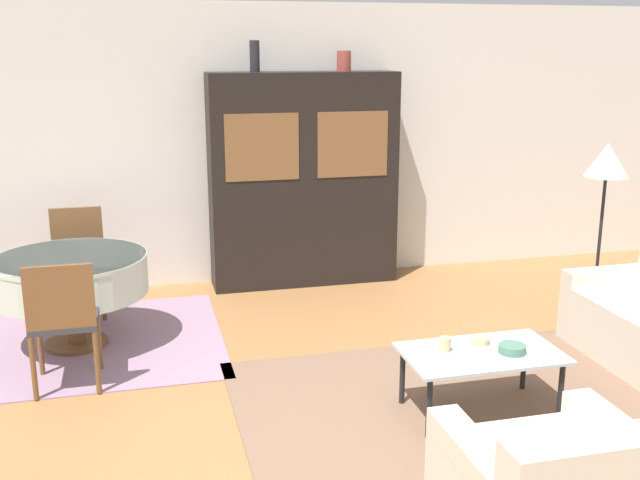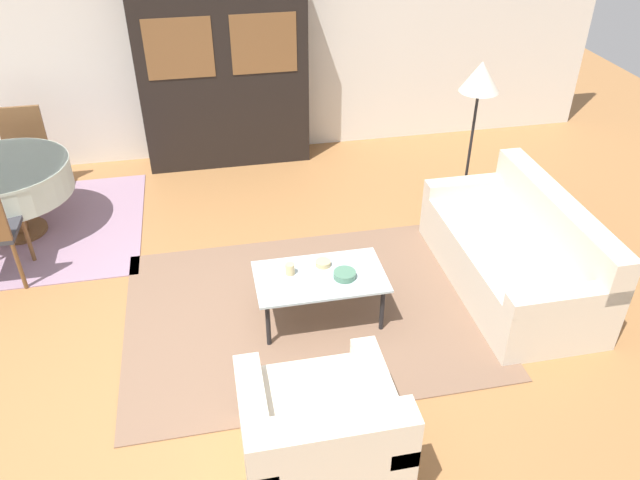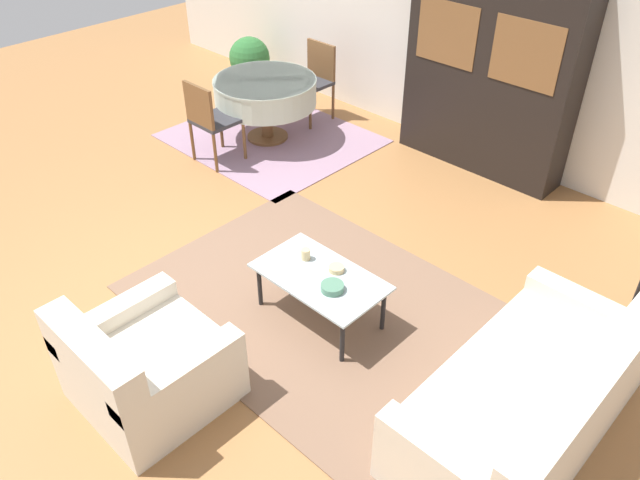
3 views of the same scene
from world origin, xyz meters
TOP-DOWN VIEW (x-y plane):
  - ground_plane at (0.00, 0.00)m, footprint 14.00×14.00m
  - wall_back at (0.00, 3.63)m, footprint 10.00×0.06m
  - area_rug at (0.91, 0.49)m, footprint 2.88×2.13m
  - dining_rug at (-1.54, 2.21)m, footprint 2.19×1.90m
  - couch at (2.70, 0.52)m, footprint 0.90×1.85m
  - armchair at (0.73, -0.98)m, footprint 0.91×0.91m
  - coffee_table at (1.00, 0.40)m, footprint 1.00×0.58m
  - display_cabinet at (0.53, 3.38)m, footprint 1.81×0.41m
  - dining_table at (-1.58, 2.19)m, footprint 1.17×1.17m
  - dining_chair_near at (-1.58, 1.39)m, footprint 0.44×0.44m
  - dining_chair_far at (-1.58, 2.99)m, footprint 0.44×0.44m
  - cup at (0.78, 0.47)m, footprint 0.07×0.07m
  - bowl at (1.18, 0.34)m, footprint 0.17×0.17m
  - bowl_small at (1.05, 0.53)m, footprint 0.12×0.12m
  - potted_plant at (-2.89, 3.08)m, footprint 0.55×0.55m

SIDE VIEW (x-z plane):
  - ground_plane at x=0.00m, z-range 0.00..0.00m
  - area_rug at x=0.91m, z-range 0.00..0.01m
  - dining_rug at x=-1.54m, z-range 0.00..0.01m
  - couch at x=2.70m, z-range -0.11..0.70m
  - armchair at x=0.73m, z-range -0.10..0.69m
  - coffee_table at x=1.00m, z-range 0.17..0.58m
  - potted_plant at x=-2.89m, z-range 0.05..0.74m
  - bowl_small at x=1.05m, z-range 0.42..0.46m
  - bowl at x=1.18m, z-range 0.42..0.47m
  - cup at x=0.78m, z-range 0.42..0.51m
  - dining_chair_near at x=-1.58m, z-range 0.08..0.99m
  - dining_chair_far at x=-1.58m, z-range 0.08..0.99m
  - dining_table at x=-1.58m, z-range 0.22..0.94m
  - display_cabinet at x=0.53m, z-range 0.00..2.06m
  - wall_back at x=0.00m, z-range 0.00..2.70m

